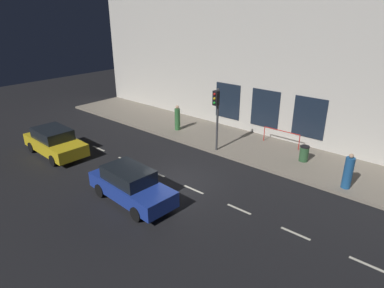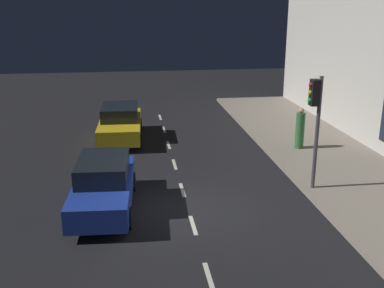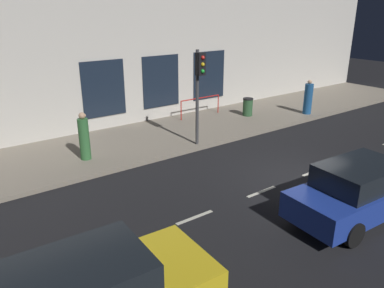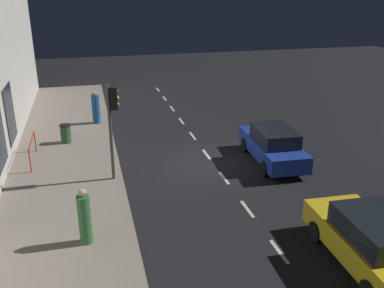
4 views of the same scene
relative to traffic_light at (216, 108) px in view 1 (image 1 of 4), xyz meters
The scene contains 11 objects.
ground_plane 5.16m from the traffic_light, 168.39° to the right, with size 60.00×60.00×0.00m, color black.
sidewalk 3.51m from the traffic_light, 23.37° to the right, with size 4.50×32.00×0.15m.
building_facade 4.91m from the traffic_light, 10.80° to the right, with size 0.65×32.00×8.80m.
lane_centre_line 5.41m from the traffic_light, 156.18° to the right, with size 0.12×27.20×0.01m.
traffic_light is the anchor object (origin of this frame).
parked_car_0 7.10m from the traffic_light, behind, with size 2.00×4.50×1.58m.
parked_car_1 9.78m from the traffic_light, 131.69° to the left, with size 2.08×4.56×1.58m.
pedestrian_0 4.81m from the traffic_light, 73.75° to the left, with size 0.43×0.43×1.77m.
pedestrian_1 7.68m from the traffic_light, 86.40° to the right, with size 0.47×0.47×1.77m.
trash_bin 5.54m from the traffic_light, 66.51° to the right, with size 0.52×0.52×0.90m.
red_railing 4.66m from the traffic_light, 38.00° to the right, with size 0.05×2.41×0.97m.
Camera 1 is at (-10.67, -10.01, 8.13)m, focal length 30.97 mm.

